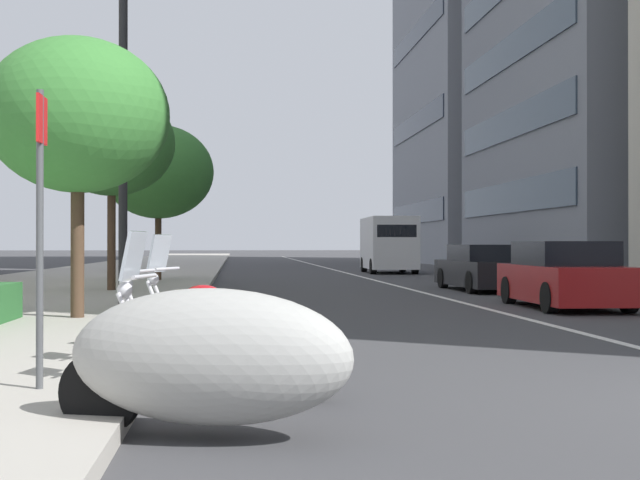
# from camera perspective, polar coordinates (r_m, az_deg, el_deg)

# --- Properties ---
(sidewalk_right_plaza) EXTENTS (160.00, 8.50, 0.15)m
(sidewalk_right_plaza) POSITION_cam_1_polar(r_m,az_deg,el_deg) (36.58, -13.55, -2.30)
(sidewalk_right_plaza) COLOR #A39E93
(sidewalk_right_plaza) RESTS_ON ground
(lane_centre_stripe) EXTENTS (110.00, 0.16, 0.01)m
(lane_centre_stripe) POSITION_cam_1_polar(r_m,az_deg,el_deg) (41.57, 1.62, -2.17)
(lane_centre_stripe) COLOR silver
(lane_centre_stripe) RESTS_ON ground
(motorcycle_mid_row) EXTENTS (1.34, 2.16, 1.05)m
(motorcycle_mid_row) POSITION_cam_1_polar(r_m,az_deg,el_deg) (6.02, -7.53, -7.76)
(motorcycle_mid_row) COLOR #9E9E99
(motorcycle_mid_row) RESTS_ON ground
(motorcycle_second_in_row) EXTENTS (0.72, 2.18, 1.47)m
(motorcycle_second_in_row) POSITION_cam_1_polar(r_m,az_deg,el_deg) (7.56, -7.36, -7.26)
(motorcycle_second_in_row) COLOR black
(motorcycle_second_in_row) RESTS_ON ground
(motorcycle_under_tarp) EXTENTS (0.78, 2.09, 1.48)m
(motorcycle_under_tarp) POSITION_cam_1_polar(r_m,az_deg,el_deg) (8.71, -8.35, -6.30)
(motorcycle_under_tarp) COLOR black
(motorcycle_under_tarp) RESTS_ON ground
(motorcycle_by_sign_pole) EXTENTS (0.97, 2.08, 1.47)m
(motorcycle_by_sign_pole) POSITION_cam_1_polar(r_m,az_deg,el_deg) (9.88, -7.10, -5.63)
(motorcycle_by_sign_pole) COLOR black
(motorcycle_by_sign_pole) RESTS_ON ground
(car_far_down_avenue) EXTENTS (4.30, 1.92, 1.42)m
(car_far_down_avenue) POSITION_cam_1_polar(r_m,az_deg,el_deg) (18.99, 15.96, -2.34)
(car_far_down_avenue) COLOR maroon
(car_far_down_avenue) RESTS_ON ground
(car_mid_block_traffic) EXTENTS (4.71, 1.95, 1.35)m
(car_mid_block_traffic) POSITION_cam_1_polar(r_m,az_deg,el_deg) (25.56, 10.92, -1.89)
(car_mid_block_traffic) COLOR black
(car_mid_block_traffic) RESTS_ON ground
(delivery_van_ahead) EXTENTS (5.06, 2.30, 2.65)m
(delivery_van_ahead) POSITION_cam_1_polar(r_m,az_deg,el_deg) (40.92, 4.58, -0.22)
(delivery_van_ahead) COLOR silver
(delivery_van_ahead) RESTS_ON ground
(parking_sign_by_curb) EXTENTS (0.32, 0.06, 2.50)m
(parking_sign_by_curb) POSITION_cam_1_polar(r_m,az_deg,el_deg) (7.51, -18.12, 2.00)
(parking_sign_by_curb) COLOR #47494C
(parking_sign_by_curb) RESTS_ON sidewalk_right_plaza
(street_lamp_with_banners) EXTENTS (1.26, 2.49, 7.84)m
(street_lamp_with_banners) POSITION_cam_1_polar(r_m,az_deg,el_deg) (18.23, -11.81, 10.83)
(street_lamp_with_banners) COLOR #232326
(street_lamp_with_banners) RESTS_ON sidewalk_right_plaza
(street_tree_far_plaza) EXTENTS (3.02, 3.02, 4.62)m
(street_tree_far_plaza) POSITION_cam_1_polar(r_m,az_deg,el_deg) (14.83, -15.83, 7.95)
(street_tree_far_plaza) COLOR #473323
(street_tree_far_plaza) RESTS_ON sidewalk_right_plaza
(street_tree_by_lamp_post) EXTENTS (3.34, 3.34, 5.33)m
(street_tree_by_lamp_post) POSITION_cam_1_polar(r_m,az_deg,el_deg) (23.48, -13.70, 6.30)
(street_tree_by_lamp_post) COLOR #473323
(street_tree_by_lamp_post) RESTS_ON sidewalk_right_plaza
(street_tree_near_plaza_corner) EXTENTS (3.76, 3.76, 5.29)m
(street_tree_near_plaza_corner) POSITION_cam_1_polar(r_m,az_deg,el_deg) (29.77, -10.71, 4.48)
(street_tree_near_plaza_corner) COLOR #473323
(street_tree_near_plaza_corner) RESTS_ON sidewalk_right_plaza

